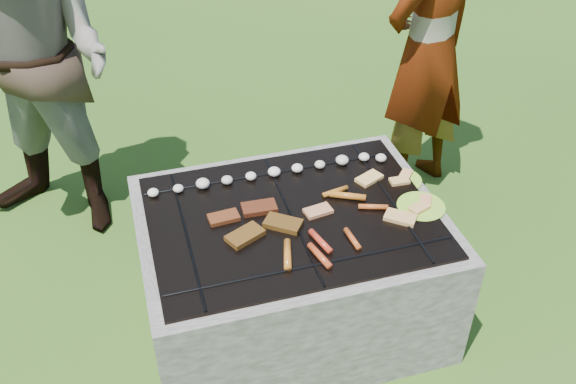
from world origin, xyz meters
name	(u,v)px	position (x,y,z in m)	size (l,w,h in m)	color
lawn	(291,313)	(0.00, 0.00, 0.00)	(60.00, 60.00, 0.00)	#224511
fire_pit	(291,271)	(0.00, 0.00, 0.28)	(1.30, 1.00, 0.62)	#A8A195
mushrooms	(276,172)	(0.02, 0.30, 0.63)	(1.13, 0.09, 0.04)	#F2EACD
pork_slabs	(256,221)	(-0.16, -0.01, 0.62)	(0.38, 0.28, 0.02)	#9A421C
sausages	(330,227)	(0.13, -0.14, 0.63)	(0.54, 0.48, 0.03)	orange
bread_on_grate	(367,202)	(0.34, -0.02, 0.62)	(0.46, 0.43, 0.02)	tan
plate_far	(401,180)	(0.56, 0.11, 0.61)	(0.20, 0.20, 0.03)	#D7EA38
plate_near	(421,207)	(0.56, -0.10, 0.61)	(0.22, 0.22, 0.03)	#D6FF3C
cook	(429,51)	(1.02, 0.84, 0.86)	(0.63, 0.41, 1.72)	#9F9685
bystander	(29,67)	(-1.02, 1.05, 0.95)	(0.93, 0.72, 1.91)	#A49888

